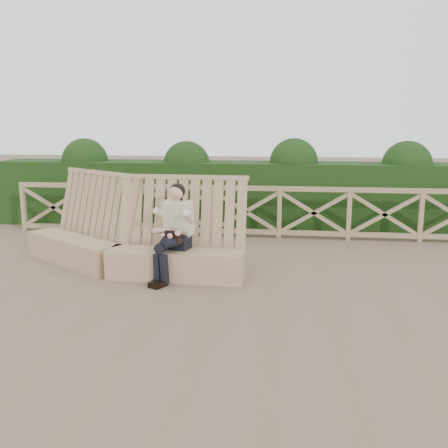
# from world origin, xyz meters

# --- Properties ---
(ground) EXTENTS (60.00, 60.00, 0.00)m
(ground) POSITION_xyz_m (0.00, 0.00, 0.00)
(ground) COLOR brown
(ground) RESTS_ON ground
(bench) EXTENTS (4.04, 1.91, 1.59)m
(bench) POSITION_xyz_m (-1.77, 0.84, 0.40)
(bench) COLOR #9C8459
(bench) RESTS_ON ground
(woman) EXTENTS (0.58, 0.95, 1.49)m
(woman) POSITION_xyz_m (-0.84, 0.48, 0.79)
(woman) COLOR black
(woman) RESTS_ON ground
(guardrail) EXTENTS (10.10, 0.09, 1.10)m
(guardrail) POSITION_xyz_m (0.00, 3.50, 0.55)
(guardrail) COLOR #89704F
(guardrail) RESTS_ON ground
(hedge) EXTENTS (12.00, 1.20, 1.50)m
(hedge) POSITION_xyz_m (0.00, 4.70, 0.75)
(hedge) COLOR black
(hedge) RESTS_ON ground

